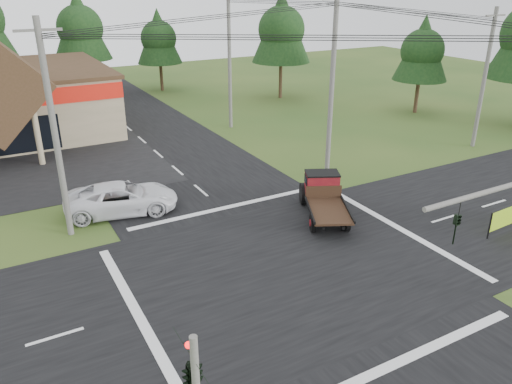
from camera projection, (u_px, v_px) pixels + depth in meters
ground at (289, 266)px, 22.47m from camera, size 120.00×120.00×0.00m
road_ns at (289, 266)px, 22.46m from camera, size 12.00×120.00×0.02m
road_ew at (289, 266)px, 22.46m from camera, size 120.00×12.00×0.02m
traffic_signal_corner at (192, 362)px, 11.85m from camera, size 0.53×2.48×4.40m
utility_pole_nw at (54, 131)px, 23.22m from camera, size 2.00×0.30×10.50m
utility_pole_ne at (332, 88)px, 30.17m from camera, size 2.00×0.30×11.50m
utility_pole_far at (484, 78)px, 36.67m from camera, size 2.00×0.30×10.20m
utility_pole_n at (230, 60)px, 41.48m from camera, size 2.00×0.30×11.20m
tree_row_d at (80, 26)px, 53.36m from camera, size 6.16×6.16×11.11m
tree_row_e at (158, 37)px, 55.85m from camera, size 5.04×5.04×9.09m
tree_side_ne at (282, 27)px, 51.74m from camera, size 6.16×6.16×11.11m
tree_side_e_near at (423, 49)px, 46.19m from camera, size 5.04×5.04×9.09m
antique_flatbed_truck at (325, 199)px, 26.63m from camera, size 4.21×5.74×2.25m
white_pickup at (122, 198)px, 27.39m from camera, size 6.50×4.01×1.68m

